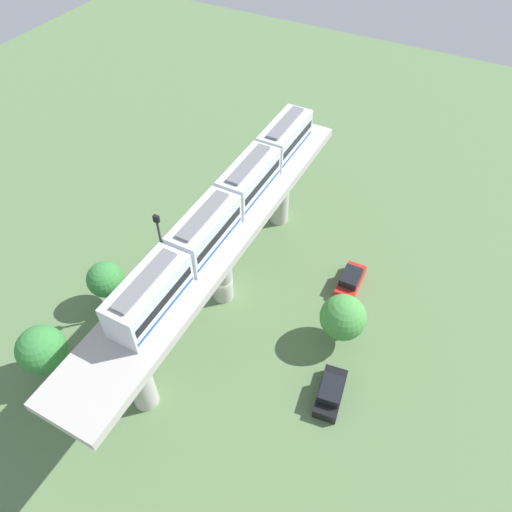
% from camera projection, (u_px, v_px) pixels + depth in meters
% --- Properties ---
extents(ground_plane, '(120.00, 120.00, 0.00)m').
position_uv_depth(ground_plane, '(223.00, 296.00, 44.25)').
color(ground_plane, '#5B7A4C').
extents(viaduct, '(5.20, 35.80, 8.31)m').
position_uv_depth(viaduct, '(219.00, 247.00, 39.53)').
color(viaduct, '#B7B2AA').
rests_on(viaduct, ground).
extents(train, '(2.64, 27.45, 3.24)m').
position_uv_depth(train, '(228.00, 204.00, 38.06)').
color(train, silver).
rests_on(train, viaduct).
extents(parked_car_black, '(2.40, 4.42, 1.76)m').
position_uv_depth(parked_car_black, '(330.00, 392.00, 36.92)').
color(parked_car_black, black).
rests_on(parked_car_black, ground).
extents(parked_car_red, '(1.91, 4.25, 1.76)m').
position_uv_depth(parked_car_red, '(350.00, 281.00, 44.49)').
color(parked_car_red, red).
rests_on(parked_car_red, ground).
extents(tree_near_viaduct, '(3.16, 3.16, 4.76)m').
position_uv_depth(tree_near_viaduct, '(105.00, 280.00, 41.43)').
color(tree_near_viaduct, brown).
rests_on(tree_near_viaduct, ground).
extents(tree_mid_lot, '(3.72, 3.72, 5.44)m').
position_uv_depth(tree_mid_lot, '(41.00, 349.00, 36.26)').
color(tree_mid_lot, brown).
rests_on(tree_mid_lot, ground).
extents(tree_far_corner, '(3.79, 3.79, 4.99)m').
position_uv_depth(tree_far_corner, '(343.00, 317.00, 38.83)').
color(tree_far_corner, brown).
rests_on(tree_far_corner, ground).
extents(signal_post, '(0.44, 0.28, 10.91)m').
position_uv_depth(signal_post, '(165.00, 261.00, 39.13)').
color(signal_post, '#4C4C51').
rests_on(signal_post, ground).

